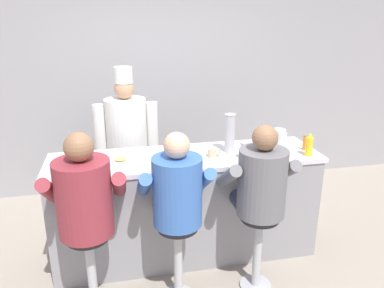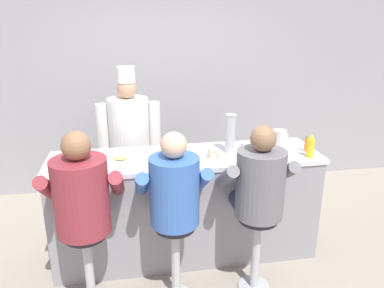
{
  "view_description": "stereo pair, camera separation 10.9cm",
  "coord_description": "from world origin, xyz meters",
  "views": [
    {
      "loc": [
        -0.6,
        -2.76,
        2.19
      ],
      "look_at": [
        0.05,
        0.3,
        1.12
      ],
      "focal_mm": 35.0,
      "sensor_mm": 36.0,
      "label": 1
    },
    {
      "loc": [
        -0.49,
        -2.78,
        2.19
      ],
      "look_at": [
        0.05,
        0.3,
        1.12
      ],
      "focal_mm": 35.0,
      "sensor_mm": 36.0,
      "label": 2
    }
  ],
  "objects": [
    {
      "name": "diner_seated_blue",
      "position": [
        -0.18,
        -0.25,
        0.91
      ],
      "size": [
        0.57,
        0.56,
        1.42
      ],
      "color": "#B2B5BA",
      "rests_on": "ground_plane"
    },
    {
      "name": "water_pitcher_clear",
      "position": [
        0.83,
        0.21,
        1.12
      ],
      "size": [
        0.14,
        0.12,
        0.23
      ],
      "color": "silver",
      "rests_on": "diner_counter"
    },
    {
      "name": "wall_back",
      "position": [
        0.0,
        1.98,
        1.35
      ],
      "size": [
        10.0,
        0.06,
        2.7
      ],
      "color": "#99999E",
      "rests_on": "ground_plane"
    },
    {
      "name": "coffee_mug_tan",
      "position": [
        0.23,
        0.26,
        1.04
      ],
      "size": [
        0.12,
        0.08,
        0.08
      ],
      "color": "beige",
      "rests_on": "diner_counter"
    },
    {
      "name": "diner_seated_maroon",
      "position": [
        -0.85,
        -0.25,
        0.93
      ],
      "size": [
        0.6,
        0.59,
        1.46
      ],
      "color": "#B2B5BA",
      "rests_on": "ground_plane"
    },
    {
      "name": "hot_sauce_bottle_orange",
      "position": [
        1.12,
        0.26,
        1.07
      ],
      "size": [
        0.03,
        0.03,
        0.14
      ],
      "color": "orange",
      "rests_on": "diner_counter"
    },
    {
      "name": "ground_plane",
      "position": [
        0.0,
        0.0,
        0.0
      ],
      "size": [
        20.0,
        20.0,
        0.0
      ],
      "primitive_type": "plane",
      "color": "#9E9384"
    },
    {
      "name": "mustard_bottle_yellow",
      "position": [
        1.08,
        0.11,
        1.1
      ],
      "size": [
        0.06,
        0.06,
        0.22
      ],
      "color": "yellow",
      "rests_on": "diner_counter"
    },
    {
      "name": "cook_in_whites_near",
      "position": [
        -0.49,
        1.1,
        0.94
      ],
      "size": [
        0.67,
        0.43,
        1.71
      ],
      "color": "#232328",
      "rests_on": "ground_plane"
    },
    {
      "name": "cup_stack_steel",
      "position": [
        0.41,
        0.35,
        1.18
      ],
      "size": [
        0.1,
        0.1,
        0.36
      ],
      "color": "#B7BABF",
      "rests_on": "diner_counter"
    },
    {
      "name": "cereal_bowl",
      "position": [
        -1.01,
        0.11,
        1.03
      ],
      "size": [
        0.14,
        0.14,
        0.05
      ],
      "color": "#4C7FB7",
      "rests_on": "diner_counter"
    },
    {
      "name": "napkin_dispenser_chrome",
      "position": [
        0.51,
        0.15,
        1.08
      ],
      "size": [
        0.11,
        0.07,
        0.15
      ],
      "color": "silver",
      "rests_on": "diner_counter"
    },
    {
      "name": "diner_counter",
      "position": [
        0.0,
        0.33,
        0.5
      ],
      "size": [
        2.44,
        0.66,
        1.0
      ],
      "color": "gray",
      "rests_on": "ground_plane"
    },
    {
      "name": "breakfast_plate",
      "position": [
        -0.58,
        0.29,
        1.02
      ],
      "size": [
        0.24,
        0.24,
        0.05
      ],
      "color": "white",
      "rests_on": "diner_counter"
    },
    {
      "name": "diner_seated_grey",
      "position": [
        0.48,
        -0.25,
        0.92
      ],
      "size": [
        0.58,
        0.57,
        1.43
      ],
      "color": "#B2B5BA",
      "rests_on": "ground_plane"
    },
    {
      "name": "ketchup_bottle_red",
      "position": [
        0.68,
        0.19,
        1.12
      ],
      "size": [
        0.08,
        0.08,
        0.25
      ],
      "color": "red",
      "rests_on": "diner_counter"
    }
  ]
}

